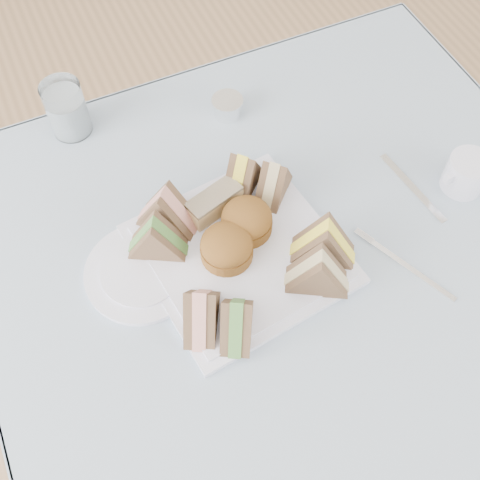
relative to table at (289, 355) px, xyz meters
name	(u,v)px	position (x,y,z in m)	size (l,w,h in m)	color
floor	(280,405)	(0.00, 0.00, -0.37)	(4.00, 4.00, 0.00)	#9E7751
table	(289,355)	(0.00, 0.00, 0.00)	(0.90, 0.90, 0.74)	brown
tablecloth	(305,272)	(0.00, 0.00, 0.37)	(1.02, 1.02, 0.01)	#99B2D1
serving_plate	(240,254)	(-0.09, 0.07, 0.38)	(0.30, 0.30, 0.01)	white
sandwich_fl_a	(201,307)	(-0.19, -0.01, 0.43)	(0.10, 0.05, 0.09)	brown
sandwich_fl_b	(237,316)	(-0.14, -0.05, 0.43)	(0.10, 0.04, 0.09)	brown
sandwich_fr_a	(325,240)	(0.03, 0.01, 0.43)	(0.10, 0.05, 0.09)	brown
sandwich_fr_b	(319,270)	(0.00, -0.03, 0.43)	(0.10, 0.05, 0.09)	brown
sandwich_bl_a	(156,236)	(-0.20, 0.13, 0.43)	(0.10, 0.05, 0.09)	brown
sandwich_bl_b	(166,207)	(-0.17, 0.17, 0.43)	(0.10, 0.05, 0.09)	brown
sandwich_br_a	(274,179)	(0.02, 0.16, 0.43)	(0.09, 0.04, 0.08)	brown
sandwich_br_b	(243,172)	(-0.03, 0.19, 0.43)	(0.09, 0.04, 0.08)	brown
scone_left	(227,247)	(-0.11, 0.07, 0.42)	(0.09, 0.09, 0.06)	brown
scone_right	(247,220)	(-0.06, 0.11, 0.42)	(0.09, 0.09, 0.06)	brown
pastry_slice	(214,203)	(-0.09, 0.16, 0.41)	(0.10, 0.04, 0.05)	#DEB785
side_plate	(142,272)	(-0.24, 0.11, 0.38)	(0.19, 0.19, 0.01)	white
water_glass	(66,109)	(-0.26, 0.45, 0.43)	(0.07, 0.07, 0.11)	white
tea_strainer	(228,108)	(0.02, 0.37, 0.39)	(0.06, 0.06, 0.03)	white
knife	(412,188)	(0.25, 0.07, 0.38)	(0.01, 0.17, 0.00)	white
fork	(413,270)	(0.16, -0.07, 0.38)	(0.01, 0.16, 0.00)	white
creamer_jug	(466,173)	(0.33, 0.04, 0.41)	(0.07, 0.07, 0.07)	white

